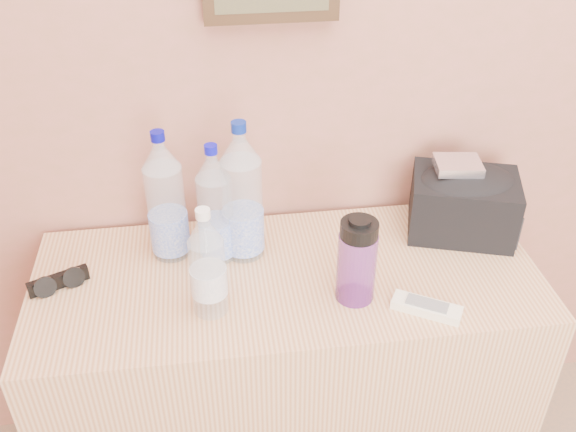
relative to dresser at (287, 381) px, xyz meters
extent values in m
cube|color=#A78359|center=(0.00, 0.00, 0.00)|extent=(1.20, 0.50, 0.75)
cylinder|color=silver|center=(-0.27, 0.12, 0.52)|extent=(0.09, 0.09, 0.29)
cylinder|color=#070896|center=(-0.27, 0.12, 0.70)|extent=(0.03, 0.03, 0.02)
cylinder|color=silver|center=(-0.09, 0.10, 0.53)|extent=(0.10, 0.10, 0.31)
cylinder|color=navy|center=(-0.09, 0.10, 0.72)|extent=(0.03, 0.03, 0.02)
cylinder|color=silver|center=(-0.16, 0.09, 0.51)|extent=(0.08, 0.08, 0.27)
cylinder|color=#0B0ABA|center=(-0.16, 0.09, 0.67)|extent=(0.03, 0.03, 0.02)
cylinder|color=silver|center=(-0.18, -0.10, 0.49)|extent=(0.08, 0.08, 0.23)
cylinder|color=white|center=(-0.18, -0.10, 0.63)|extent=(0.03, 0.03, 0.02)
cylinder|color=#682490|center=(0.14, -0.10, 0.46)|extent=(0.09, 0.09, 0.17)
cylinder|color=black|center=(0.14, -0.10, 0.57)|extent=(0.08, 0.08, 0.04)
cube|color=silver|center=(0.29, -0.17, 0.39)|extent=(0.16, 0.12, 0.02)
cube|color=silver|center=(0.44, 0.13, 0.56)|extent=(0.12, 0.11, 0.02)
camera|label=1|loc=(-0.16, -1.17, 1.35)|focal=40.00mm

